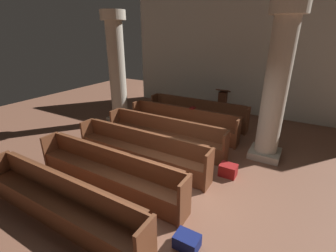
{
  "coord_description": "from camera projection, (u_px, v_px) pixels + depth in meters",
  "views": [
    {
      "loc": [
        1.97,
        -3.47,
        3.09
      ],
      "look_at": [
        -1.0,
        1.6,
        0.75
      ],
      "focal_mm": 25.3,
      "sensor_mm": 36.0,
      "label": 1
    }
  ],
  "objects": [
    {
      "name": "kneeler_box_red",
      "position": [
        228.0,
        170.0,
        5.43
      ],
      "size": [
        0.38,
        0.3,
        0.28
      ],
      "primitive_type": "cube",
      "color": "maroon",
      "rests_on": "ground"
    },
    {
      "name": "lectern",
      "position": [
        222.0,
        105.0,
        9.21
      ],
      "size": [
        0.48,
        0.45,
        1.08
      ],
      "color": "#562B1A",
      "rests_on": "ground"
    },
    {
      "name": "pew_row_2",
      "position": [
        164.0,
        133.0,
        6.63
      ],
      "size": [
        3.6,
        0.47,
        0.86
      ],
      "color": "brown",
      "rests_on": "ground"
    },
    {
      "name": "back_wall",
      "position": [
        251.0,
        56.0,
        8.89
      ],
      "size": [
        10.0,
        0.16,
        4.5
      ],
      "primitive_type": "cube",
      "color": "beige",
      "rests_on": "ground"
    },
    {
      "name": "hymn_book",
      "position": [
        193.0,
        108.0,
        7.41
      ],
      "size": [
        0.15,
        0.2,
        0.03
      ],
      "primitive_type": "cube",
      "color": "maroon",
      "rests_on": "pew_row_1"
    },
    {
      "name": "pew_row_0",
      "position": [
        197.0,
        111.0,
        8.42
      ],
      "size": [
        3.6,
        0.47,
        0.86
      ],
      "color": "brown",
      "rests_on": "ground"
    },
    {
      "name": "kneeler_box_navy",
      "position": [
        187.0,
        241.0,
        3.62
      ],
      "size": [
        0.38,
        0.28,
        0.22
      ],
      "primitive_type": "cube",
      "color": "navy",
      "rests_on": "ground"
    },
    {
      "name": "pew_row_3",
      "position": [
        140.0,
        148.0,
        5.73
      ],
      "size": [
        3.6,
        0.46,
        0.86
      ],
      "color": "brown",
      "rests_on": "ground"
    },
    {
      "name": "pew_row_4",
      "position": [
        108.0,
        170.0,
        4.84
      ],
      "size": [
        3.6,
        0.46,
        0.86
      ],
      "color": "brown",
      "rests_on": "ground"
    },
    {
      "name": "ground_plane",
      "position": [
        171.0,
        194.0,
        4.85
      ],
      "size": [
        19.2,
        19.2,
        0.0
      ],
      "primitive_type": "plane",
      "color": "brown"
    },
    {
      "name": "pillar_far_side",
      "position": [
        117.0,
        68.0,
        8.1
      ],
      "size": [
        0.81,
        0.81,
        3.74
      ],
      "color": "#B6AD9A",
      "rests_on": "ground"
    },
    {
      "name": "pillar_aisle_side",
      "position": [
        276.0,
        84.0,
        5.6
      ],
      "size": [
        0.81,
        0.81,
        3.74
      ],
      "color": "#B6AD9A",
      "rests_on": "ground"
    },
    {
      "name": "pew_row_1",
      "position": [
        182.0,
        121.0,
        7.52
      ],
      "size": [
        3.6,
        0.46,
        0.86
      ],
      "color": "brown",
      "rests_on": "ground"
    },
    {
      "name": "pew_row_5",
      "position": [
        60.0,
        201.0,
        3.94
      ],
      "size": [
        3.6,
        0.47,
        0.86
      ],
      "color": "brown",
      "rests_on": "ground"
    }
  ]
}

